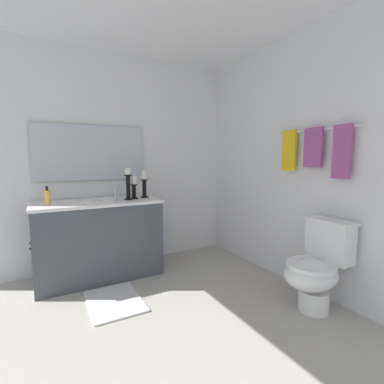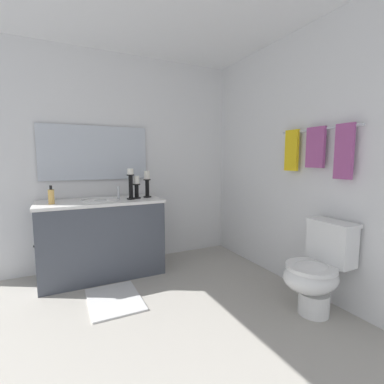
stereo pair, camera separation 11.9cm
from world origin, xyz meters
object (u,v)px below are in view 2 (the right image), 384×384
soap_bottle (51,196)px  candle_holder_tall (147,183)px  toilet (317,270)px  candle_holder_short (136,187)px  mirror (95,153)px  towel_near_corner (344,152)px  candle_holder_mid (131,183)px  bath_mat (114,299)px  vanity_cabinet (102,238)px  towel_bar (318,129)px  towel_center (315,147)px  sink_basin (101,204)px  towel_near_vanity (292,150)px

soap_bottle → candle_holder_tall: bearing=93.3°
candle_holder_tall → toilet: 1.91m
candle_holder_short → toilet: 1.94m
mirror → soap_bottle: (0.33, -0.46, -0.43)m
mirror → candle_holder_short: mirror is taller
soap_bottle → towel_near_corner: (1.53, 2.09, 0.42)m
candle_holder_short → soap_bottle: size_ratio=1.38×
candle_holder_mid → bath_mat: 1.17m
vanity_cabinet → candle_holder_mid: 0.66m
candle_holder_short → towel_bar: (1.28, 1.27, 0.56)m
mirror → candle_holder_mid: 0.57m
bath_mat → candle_holder_tall: bearing=140.9°
towel_near_corner → towel_center: bearing=180.0°
candle_holder_tall → towel_bar: (1.32, 1.13, 0.53)m
towel_center → candle_holder_tall: bearing=-139.7°
sink_basin → bath_mat: bearing=-0.1°
towel_center → bath_mat: size_ratio=0.59×
candle_holder_mid → towel_near_vanity: 1.68m
towel_bar → sink_basin: bearing=-128.5°
towel_center → bath_mat: 2.22m
toilet → towel_center: bearing=140.3°
vanity_cabinet → mirror: bearing=180.0°
sink_basin → bath_mat: sink_basin is taller
candle_holder_short → bath_mat: size_ratio=0.42×
sink_basin → towel_bar: size_ratio=0.50×
soap_bottle → bath_mat: size_ratio=0.30×
soap_bottle → towel_center: (1.26, 2.09, 0.46)m
mirror → towel_near_vanity: (1.32, 1.63, 0.01)m
mirror → candle_holder_tall: mirror is taller
toilet → sink_basin: bearing=-137.5°
sink_basin → bath_mat: 0.99m
towel_center → towel_near_corner: 0.27m
towel_near_vanity → candle_holder_short: bearing=-128.9°
mirror → sink_basin: bearing=0.2°
towel_near_corner → bath_mat: size_ratio=0.73×
mirror → towel_center: size_ratio=3.31×
vanity_cabinet → towel_near_vanity: towel_near_vanity is taller
sink_basin → mirror: (-0.28, -0.00, 0.54)m
soap_bottle → toilet: soap_bottle is taller
candle_holder_tall → soap_bottle: candle_holder_tall is taller
candle_holder_mid → toilet: size_ratio=0.44×
toilet → towel_center: size_ratio=2.13×
mirror → towel_near_corner: mirror is taller
candle_holder_tall → towel_center: bearing=40.3°
vanity_cabinet → towel_center: towel_center is taller
towel_near_vanity → bath_mat: towel_near_vanity is taller
vanity_cabinet → towel_near_vanity: bearing=57.5°
towel_center → toilet: bearing=-39.7°
sink_basin → towel_near_vanity: size_ratio=1.04×
candle_holder_short → towel_near_vanity: 1.65m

